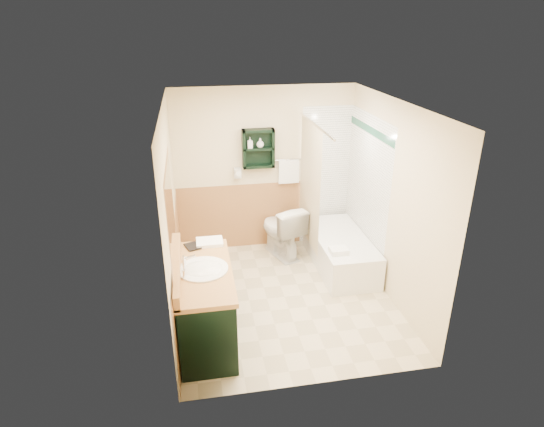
{
  "coord_description": "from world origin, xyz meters",
  "views": [
    {
      "loc": [
        -1.02,
        -4.73,
        3.24
      ],
      "look_at": [
        -0.12,
        0.2,
        1.07
      ],
      "focal_mm": 30.0,
      "sensor_mm": 36.0,
      "label": 1
    }
  ],
  "objects_px": {
    "soap_bottle_b": "(260,144)",
    "wall_shelf": "(258,149)",
    "toilet": "(281,231)",
    "bathtub": "(340,251)",
    "soap_bottle_a": "(250,146)",
    "vanity": "(205,304)",
    "hair_dryer": "(238,173)",
    "vanity_book": "(186,241)"
  },
  "relations": [
    {
      "from": "wall_shelf",
      "to": "soap_bottle_a",
      "type": "height_order",
      "value": "wall_shelf"
    },
    {
      "from": "soap_bottle_a",
      "to": "vanity_book",
      "type": "bearing_deg",
      "value": -121.93
    },
    {
      "from": "wall_shelf",
      "to": "vanity",
      "type": "bearing_deg",
      "value": -113.91
    },
    {
      "from": "bathtub",
      "to": "hair_dryer",
      "type": "bearing_deg",
      "value": 148.93
    },
    {
      "from": "wall_shelf",
      "to": "soap_bottle_b",
      "type": "xyz_separation_m",
      "value": [
        0.03,
        -0.01,
        0.07
      ]
    },
    {
      "from": "vanity_book",
      "to": "soap_bottle_a",
      "type": "bearing_deg",
      "value": 38.78
    },
    {
      "from": "wall_shelf",
      "to": "soap_bottle_a",
      "type": "relative_size",
      "value": 3.61
    },
    {
      "from": "bathtub",
      "to": "soap_bottle_b",
      "type": "height_order",
      "value": "soap_bottle_b"
    },
    {
      "from": "wall_shelf",
      "to": "vanity_book",
      "type": "height_order",
      "value": "wall_shelf"
    },
    {
      "from": "vanity",
      "to": "soap_bottle_a",
      "type": "xyz_separation_m",
      "value": [
        0.78,
        2.01,
        1.17
      ]
    },
    {
      "from": "vanity",
      "to": "soap_bottle_a",
      "type": "relative_size",
      "value": 8.82
    },
    {
      "from": "soap_bottle_b",
      "to": "toilet",
      "type": "bearing_deg",
      "value": -49.72
    },
    {
      "from": "vanity",
      "to": "soap_bottle_b",
      "type": "bearing_deg",
      "value": 65.41
    },
    {
      "from": "bathtub",
      "to": "soap_bottle_b",
      "type": "relative_size",
      "value": 11.24
    },
    {
      "from": "wall_shelf",
      "to": "soap_bottle_a",
      "type": "xyz_separation_m",
      "value": [
        -0.12,
        -0.01,
        0.05
      ]
    },
    {
      "from": "toilet",
      "to": "vanity_book",
      "type": "xyz_separation_m",
      "value": [
        -1.34,
        -1.22,
        0.56
      ]
    },
    {
      "from": "toilet",
      "to": "vanity_book",
      "type": "bearing_deg",
      "value": 23.17
    },
    {
      "from": "bathtub",
      "to": "wall_shelf",
      "type": "bearing_deg",
      "value": 142.96
    },
    {
      "from": "wall_shelf",
      "to": "toilet",
      "type": "distance_m",
      "value": 1.23
    },
    {
      "from": "wall_shelf",
      "to": "toilet",
      "type": "bearing_deg",
      "value": -47.37
    },
    {
      "from": "wall_shelf",
      "to": "soap_bottle_b",
      "type": "bearing_deg",
      "value": -10.76
    },
    {
      "from": "hair_dryer",
      "to": "soap_bottle_a",
      "type": "distance_m",
      "value": 0.44
    },
    {
      "from": "vanity",
      "to": "vanity_book",
      "type": "relative_size",
      "value": 6.67
    },
    {
      "from": "bathtub",
      "to": "toilet",
      "type": "height_order",
      "value": "toilet"
    },
    {
      "from": "vanity_book",
      "to": "soap_bottle_b",
      "type": "distance_m",
      "value": 1.98
    },
    {
      "from": "toilet",
      "to": "soap_bottle_b",
      "type": "distance_m",
      "value": 1.28
    },
    {
      "from": "bathtub",
      "to": "soap_bottle_a",
      "type": "height_order",
      "value": "soap_bottle_a"
    },
    {
      "from": "soap_bottle_a",
      "to": "vanity",
      "type": "bearing_deg",
      "value": -111.12
    },
    {
      "from": "vanity_book",
      "to": "soap_bottle_b",
      "type": "relative_size",
      "value": 1.51
    },
    {
      "from": "bathtub",
      "to": "soap_bottle_b",
      "type": "xyz_separation_m",
      "value": [
        -1.0,
        0.77,
        1.39
      ]
    },
    {
      "from": "wall_shelf",
      "to": "bathtub",
      "type": "xyz_separation_m",
      "value": [
        1.03,
        -0.77,
        -1.32
      ]
    },
    {
      "from": "wall_shelf",
      "to": "toilet",
      "type": "height_order",
      "value": "wall_shelf"
    },
    {
      "from": "hair_dryer",
      "to": "soap_bottle_b",
      "type": "relative_size",
      "value": 1.8
    },
    {
      "from": "toilet",
      "to": "bathtub",
      "type": "bearing_deg",
      "value": 128.59
    },
    {
      "from": "vanity_book",
      "to": "soap_bottle_b",
      "type": "xyz_separation_m",
      "value": [
        1.09,
        1.51,
        0.66
      ]
    },
    {
      "from": "toilet",
      "to": "hair_dryer",
      "type": "bearing_deg",
      "value": -48.6
    },
    {
      "from": "soap_bottle_b",
      "to": "wall_shelf",
      "type": "bearing_deg",
      "value": 169.24
    },
    {
      "from": "hair_dryer",
      "to": "vanity_book",
      "type": "bearing_deg",
      "value": -116.23
    },
    {
      "from": "vanity",
      "to": "toilet",
      "type": "distance_m",
      "value": 2.08
    },
    {
      "from": "bathtub",
      "to": "soap_bottle_b",
      "type": "bearing_deg",
      "value": 142.43
    },
    {
      "from": "vanity",
      "to": "toilet",
      "type": "height_order",
      "value": "vanity"
    },
    {
      "from": "vanity",
      "to": "wall_shelf",
      "type": "bearing_deg",
      "value": 66.09
    }
  ]
}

